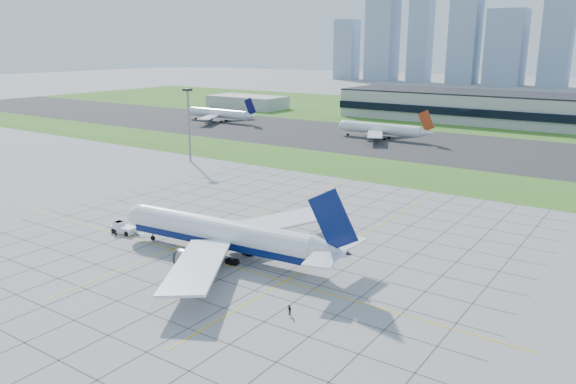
% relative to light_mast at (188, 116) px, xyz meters
% --- Properties ---
extents(ground, '(1400.00, 1400.00, 0.00)m').
position_rel_light_mast_xyz_m(ground, '(70.00, -65.00, -16.18)').
color(ground, '#9F9F9A').
rests_on(ground, ground).
extents(grass_median, '(700.00, 35.00, 0.04)m').
position_rel_light_mast_xyz_m(grass_median, '(70.00, 25.00, -16.16)').
color(grass_median, '#386C1E').
rests_on(grass_median, ground).
extents(asphalt_taxiway, '(700.00, 75.00, 0.04)m').
position_rel_light_mast_xyz_m(asphalt_taxiway, '(70.00, 80.00, -16.15)').
color(asphalt_taxiway, '#383838').
rests_on(asphalt_taxiway, ground).
extents(grass_far, '(700.00, 145.00, 0.04)m').
position_rel_light_mast_xyz_m(grass_far, '(70.00, 190.00, -16.16)').
color(grass_far, '#386C1E').
rests_on(grass_far, ground).
extents(apron_markings, '(120.00, 130.00, 0.03)m').
position_rel_light_mast_xyz_m(apron_markings, '(70.43, -53.91, -16.17)').
color(apron_markings, '#474744').
rests_on(apron_markings, ground).
extents(service_block, '(50.00, 25.00, 8.00)m').
position_rel_light_mast_xyz_m(service_block, '(-90.00, 145.00, -12.18)').
color(service_block, '#B7B7B2').
rests_on(service_block, ground).
extents(light_mast, '(2.50, 2.50, 25.60)m').
position_rel_light_mast_xyz_m(light_mast, '(0.00, 0.00, 0.00)').
color(light_mast, gray).
rests_on(light_mast, ground).
extents(airliner, '(53.41, 53.92, 16.81)m').
position_rel_light_mast_xyz_m(airliner, '(71.02, -63.80, -11.58)').
color(airliner, white).
rests_on(airliner, ground).
extents(pushback_tug, '(8.73, 3.47, 2.40)m').
position_rel_light_mast_xyz_m(pushback_tug, '(43.49, -65.78, -15.11)').
color(pushback_tug, white).
rests_on(pushback_tug, ground).
extents(crew_near, '(0.47, 0.64, 1.61)m').
position_rel_light_mast_xyz_m(crew_near, '(44.12, -68.34, -15.38)').
color(crew_near, black).
rests_on(crew_near, ground).
extents(crew_far, '(1.03, 0.95, 1.70)m').
position_rel_light_mast_xyz_m(crew_far, '(95.94, -77.13, -15.33)').
color(crew_far, black).
rests_on(crew_far, ground).
extents(distant_jet_0, '(44.48, 42.66, 14.08)m').
position_rel_light_mast_xyz_m(distant_jet_0, '(-61.15, 85.36, -11.69)').
color(distant_jet_0, white).
rests_on(distant_jet_0, ground).
extents(distant_jet_1, '(42.64, 42.66, 14.08)m').
position_rel_light_mast_xyz_m(distant_jet_1, '(35.30, 83.10, -11.69)').
color(distant_jet_1, white).
rests_on(distant_jet_1, ground).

